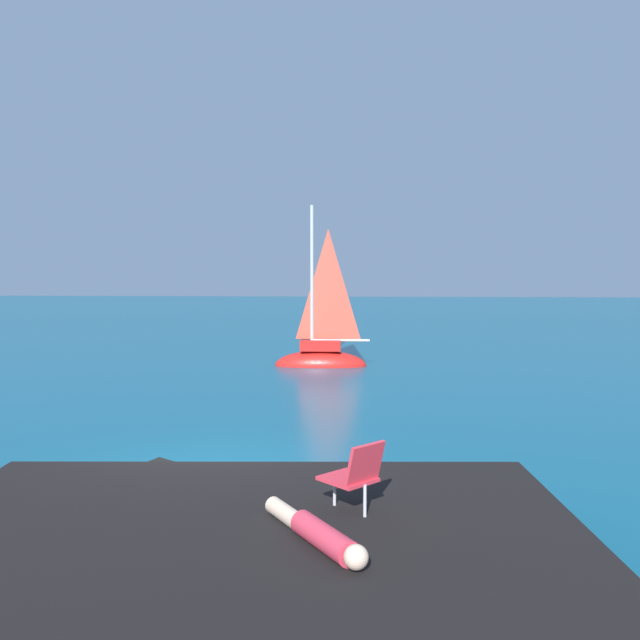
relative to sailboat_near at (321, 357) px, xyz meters
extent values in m
plane|color=#0F5675|center=(-0.77, -12.63, -0.33)|extent=(160.00, 160.00, 0.00)
cube|color=black|center=(0.49, -16.29, 0.00)|extent=(7.31, 5.08, 0.67)
cube|color=black|center=(-0.30, -13.72, -0.33)|extent=(1.20, 1.00, 0.70)
cube|color=black|center=(-1.09, -14.09, -0.33)|extent=(1.88, 1.83, 0.96)
ellipsoid|color=red|center=(-0.02, 0.00, -0.33)|extent=(3.26, 1.22, 1.11)
cube|color=red|center=(-0.02, 0.00, 0.40)|extent=(1.43, 0.82, 0.36)
cylinder|color=#B7B7BC|center=(-0.32, -0.01, 2.74)|extent=(0.12, 0.12, 5.03)
cylinder|color=#B2B2B7|center=(0.69, 0.02, 0.57)|extent=(2.02, 0.16, 0.10)
pyramid|color=#DB4C38|center=(0.24, 0.01, 2.54)|extent=(1.61, 0.11, 3.83)
cylinder|color=#DB384C|center=(1.34, -16.83, 0.46)|extent=(0.71, 0.88, 0.24)
cylinder|color=beige|center=(0.91, -16.21, 0.43)|extent=(0.54, 0.68, 0.18)
sphere|color=beige|center=(1.65, -17.28, 0.48)|extent=(0.22, 0.22, 0.22)
cube|color=#E03342|center=(1.52, -15.78, 0.69)|extent=(0.71, 0.71, 0.04)
cube|color=#E03342|center=(1.71, -15.96, 0.92)|extent=(0.44, 0.45, 0.45)
cylinder|color=silver|center=(1.37, -15.64, 0.52)|extent=(0.04, 0.04, 0.35)
cylinder|color=silver|center=(1.71, -15.96, 0.52)|extent=(0.04, 0.04, 0.35)
camera|label=1|loc=(1.77, -22.80, 2.93)|focal=36.95mm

